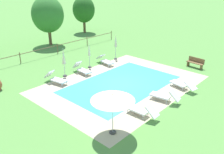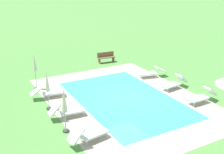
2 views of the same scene
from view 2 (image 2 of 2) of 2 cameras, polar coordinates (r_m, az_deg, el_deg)
The scene contains 14 objects.
ground_plane at distance 17.17m, azimuth 2.50°, elevation -4.44°, with size 160.00×160.00×0.00m, color #599342.
pool_deck_paving at distance 17.17m, azimuth 2.50°, elevation -4.43°, with size 11.86×8.57×0.01m, color #BCAD8E.
swimming_pool_water at distance 17.17m, azimuth 2.50°, elevation -4.42°, with size 8.58×5.29×0.01m, color #42CCD6.
pool_coping_rim at distance 17.17m, azimuth 2.50°, elevation -4.41°, with size 9.06×5.77×0.01m.
sun_lounger_north_near_steps at distance 12.96m, azimuth -4.69°, elevation -11.36°, with size 0.90×2.00×0.92m.
sun_lounger_north_mid at distance 19.00m, azimuth 12.39°, elevation -1.16°, with size 0.86×2.01×0.91m.
sun_lounger_north_far at distance 15.11m, azimuth -9.02°, elevation -6.68°, with size 0.74×1.95×0.94m.
sun_lounger_north_end at distance 17.38m, azimuth 17.60°, elevation -3.74°, with size 0.64×1.97×0.89m.
sun_lounger_south_near_corner at distance 17.62m, azimuth -12.67°, elevation -2.97°, with size 0.91×2.08×0.83m.
sun_lounger_south_mid at distance 20.80m, azimuth 7.99°, elevation 0.93°, with size 1.01×2.14×0.74m.
patio_umbrella_closed_row_west at distance 13.28m, azimuth -9.64°, elevation -5.01°, with size 0.32×0.32×2.36m.
patio_umbrella_closed_row_mid_west at distance 18.72m, azimuth -15.34°, elevation 2.37°, with size 0.32×0.32×2.44m.
patio_umbrella_closed_row_centre at distance 15.72m, azimuth -12.92°, elevation -1.51°, with size 0.32×0.32×2.32m.
wooden_bench_lawn_side at distance 24.05m, azimuth -1.21°, elevation 4.06°, with size 0.58×1.54×0.87m.
Camera 2 is at (-13.30, 8.17, 7.16)m, focal length 45.34 mm.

